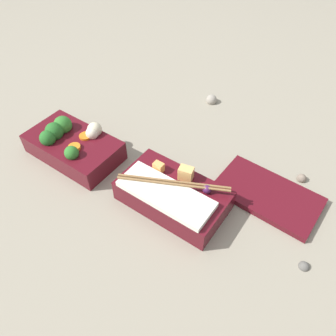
{
  "coord_description": "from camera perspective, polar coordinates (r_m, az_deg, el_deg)",
  "views": [
    {
      "loc": [
        0.37,
        -0.36,
        0.54
      ],
      "look_at": [
        0.1,
        0.03,
        0.05
      ],
      "focal_mm": 35.0,
      "sensor_mm": 36.0,
      "label": 1
    }
  ],
  "objects": [
    {
      "name": "pebble_2",
      "position": [
        0.78,
        22.22,
        -1.68
      ],
      "size": [
        0.02,
        0.02,
        0.02
      ],
      "primitive_type": "sphere",
      "color": "#7A6B5B",
      "rests_on": "ground_plane"
    },
    {
      "name": "pebble_0",
      "position": [
        0.95,
        7.58,
        11.67
      ],
      "size": [
        0.03,
        0.03,
        0.03
      ],
      "primitive_type": "sphere",
      "color": "gray",
      "rests_on": "ground_plane"
    },
    {
      "name": "bento_tray_vegetable",
      "position": [
        0.79,
        -16.29,
        3.94
      ],
      "size": [
        0.22,
        0.13,
        0.08
      ],
      "color": "#510F19",
      "rests_on": "ground_plane"
    },
    {
      "name": "ground_plane",
      "position": [
        0.75,
        -7.42,
        -0.76
      ],
      "size": [
        3.0,
        3.0,
        0.0
      ],
      "primitive_type": "plane",
      "color": "gray"
    },
    {
      "name": "bento_tray_rice",
      "position": [
        0.66,
        0.8,
        -4.66
      ],
      "size": [
        0.22,
        0.12,
        0.08
      ],
      "color": "#510F19",
      "rests_on": "ground_plane"
    },
    {
      "name": "pebble_1",
      "position": [
        0.65,
        22.68,
        -15.38
      ],
      "size": [
        0.02,
        0.02,
        0.02
      ],
      "primitive_type": "sphere",
      "color": "#595651",
      "rests_on": "ground_plane"
    },
    {
      "name": "bento_lid",
      "position": [
        0.72,
        16.92,
        -4.47
      ],
      "size": [
        0.22,
        0.13,
        0.01
      ],
      "primitive_type": "cube",
      "rotation": [
        0.0,
        0.0,
        -0.04
      ],
      "color": "#510F19",
      "rests_on": "ground_plane"
    }
  ]
}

